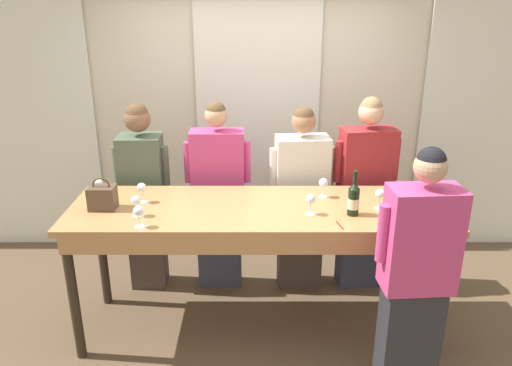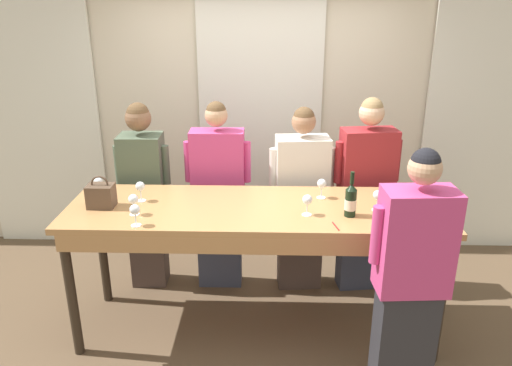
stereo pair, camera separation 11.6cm
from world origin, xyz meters
The scene contains 22 objects.
ground_plane centered at (0.00, 0.00, 0.00)m, with size 18.00×18.00×0.00m, color brown.
wall_back centered at (0.00, 1.52, 1.40)m, with size 12.00×0.06×2.80m.
curtain_panel_left centered at (-2.18, 1.46, 1.34)m, with size 1.18×0.03×2.69m.
curtain_panel_center centered at (0.00, 1.46, 1.34)m, with size 1.18×0.03×2.69m.
curtain_panel_right centered at (2.18, 1.46, 1.34)m, with size 1.18×0.03×2.69m.
tasting_bar centered at (0.00, -0.03, 0.93)m, with size 2.73×0.83×1.04m.
wine_bottle centered at (0.65, -0.14, 1.15)m, with size 0.08×0.08×0.32m.
handbag centered at (-1.11, -0.03, 1.13)m, with size 0.19×0.14×0.24m.
wine_glass_front_left centered at (0.86, -0.04, 1.15)m, with size 0.07×0.07×0.15m.
wine_glass_front_mid centered at (-0.78, -0.34, 1.15)m, with size 0.07×0.07×0.15m.
wine_glass_front_right centered at (-1.19, 0.16, 1.15)m, with size 0.07×0.07×0.15m.
wine_glass_center_left centered at (-0.84, -0.16, 1.15)m, with size 0.07×0.07×0.15m.
wine_glass_center_mid centered at (-0.85, 0.08, 1.15)m, with size 0.07×0.07×0.15m.
wine_glass_center_right centered at (0.81, -0.35, 1.15)m, with size 0.07×0.07×0.15m.
wine_glass_back_left centered at (0.36, -0.14, 1.15)m, with size 0.07×0.07×0.15m.
wine_glass_back_mid centered at (0.49, 0.18, 1.15)m, with size 0.07×0.07×0.15m.
pen centered at (0.54, -0.32, 1.04)m, with size 0.04×0.12×0.01m.
guest_olive_jacket centered at (-0.98, 0.65, 0.86)m, with size 0.47×0.29×1.66m.
guest_pink_top centered at (-0.34, 0.65, 0.85)m, with size 0.56×0.22×1.67m.
guest_cream_sweater centered at (0.37, 0.65, 0.82)m, with size 0.56×0.29×1.63m.
guest_striped_shirt centered at (0.91, 0.65, 0.88)m, with size 0.56×0.29×1.71m.
host_pouring centered at (0.95, -0.70, 0.86)m, with size 0.53×0.27×1.70m.
Camera 1 is at (-0.02, -3.31, 2.47)m, focal length 35.00 mm.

